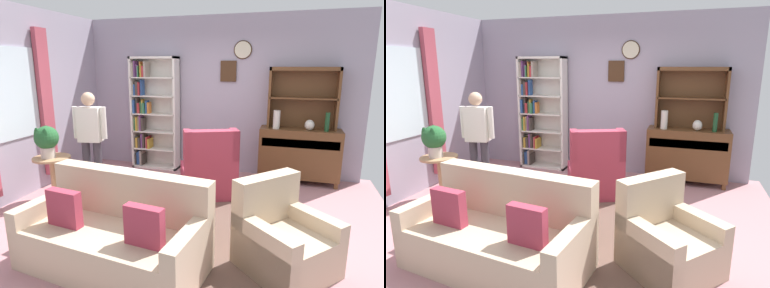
{
  "view_description": "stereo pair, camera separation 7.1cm",
  "coord_description": "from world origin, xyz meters",
  "views": [
    {
      "loc": [
        1.3,
        -3.73,
        1.94
      ],
      "look_at": [
        0.1,
        0.2,
        0.95
      ],
      "focal_mm": 30.5,
      "sensor_mm": 36.0,
      "label": 1
    },
    {
      "loc": [
        1.37,
        -3.7,
        1.94
      ],
      "look_at": [
        0.1,
        0.2,
        0.95
      ],
      "focal_mm": 30.5,
      "sensor_mm": 36.0,
      "label": 2
    }
  ],
  "objects": [
    {
      "name": "plant_stand",
      "position": [
        -1.93,
        -0.02,
        0.41
      ],
      "size": [
        0.52,
        0.52,
        0.67
      ],
      "color": "#A87F56",
      "rests_on": "ground_plane"
    },
    {
      "name": "wall_back",
      "position": [
        0.0,
        2.13,
        1.41
      ],
      "size": [
        5.0,
        0.09,
        2.8
      ],
      "color": "#A399AD",
      "rests_on": "ground_plane"
    },
    {
      "name": "vase_round",
      "position": [
        1.6,
        1.79,
        1.01
      ],
      "size": [
        0.15,
        0.15,
        0.17
      ],
      "primitive_type": "ellipsoid",
      "color": "beige",
      "rests_on": "sideboard"
    },
    {
      "name": "sideboard",
      "position": [
        1.47,
        1.86,
        0.51
      ],
      "size": [
        1.3,
        0.45,
        0.92
      ],
      "color": "brown",
      "rests_on": "ground_plane"
    },
    {
      "name": "book_stack",
      "position": [
        -0.03,
        -0.5,
        0.46
      ],
      "size": [
        0.22,
        0.15,
        0.08
      ],
      "color": "#3F3833",
      "rests_on": "coffee_table"
    },
    {
      "name": "potted_plant_small",
      "position": [
        -1.54,
        0.17,
        0.2
      ],
      "size": [
        0.25,
        0.25,
        0.35
      ],
      "color": "gray",
      "rests_on": "ground_plane"
    },
    {
      "name": "vase_tall",
      "position": [
        1.08,
        1.78,
        1.07
      ],
      "size": [
        0.11,
        0.11,
        0.3
      ],
      "primitive_type": "cylinder",
      "color": "beige",
      "rests_on": "sideboard"
    },
    {
      "name": "bottle_wine",
      "position": [
        1.86,
        1.77,
        1.07
      ],
      "size": [
        0.07,
        0.07,
        0.3
      ],
      "primitive_type": "cylinder",
      "color": "#194223",
      "rests_on": "sideboard"
    },
    {
      "name": "potted_plant_large",
      "position": [
        -1.95,
        -0.06,
        0.93
      ],
      "size": [
        0.33,
        0.33,
        0.46
      ],
      "color": "beige",
      "rests_on": "plant_stand"
    },
    {
      "name": "area_rug",
      "position": [
        0.2,
        -0.3,
        0.0
      ],
      "size": [
        2.79,
        2.04,
        0.01
      ],
      "primitive_type": "cube",
      "color": "brown",
      "rests_on": "ground_plane"
    },
    {
      "name": "coffee_table",
      "position": [
        -0.05,
        -0.42,
        0.35
      ],
      "size": [
        0.8,
        0.5,
        0.42
      ],
      "color": "brown",
      "rests_on": "ground_plane"
    },
    {
      "name": "wall_left",
      "position": [
        -2.52,
        -0.0,
        1.4
      ],
      "size": [
        0.16,
        4.2,
        2.8
      ],
      "color": "#A399AD",
      "rests_on": "ground_plane"
    },
    {
      "name": "ground_plane",
      "position": [
        0.0,
        0.0,
        -0.01
      ],
      "size": [
        5.4,
        4.6,
        0.02
      ],
      "primitive_type": "cube",
      "color": "#B27A7F"
    },
    {
      "name": "sideboard_hutch",
      "position": [
        1.47,
        1.97,
        1.56
      ],
      "size": [
        1.1,
        0.26,
        1.0
      ],
      "color": "brown",
      "rests_on": "sideboard"
    },
    {
      "name": "armchair_floral",
      "position": [
        1.31,
        -0.75,
        0.29
      ],
      "size": [
        1.08,
        1.08,
        0.88
      ],
      "color": "#C6AD8E",
      "rests_on": "ground_plane"
    },
    {
      "name": "wingback_chair",
      "position": [
        0.17,
        0.85,
        0.38
      ],
      "size": [
        1.03,
        1.05,
        1.05
      ],
      "color": "#A33347",
      "rests_on": "ground_plane"
    },
    {
      "name": "person_reading",
      "position": [
        -1.58,
        0.44,
        0.91
      ],
      "size": [
        0.53,
        0.26,
        1.56
      ],
      "color": "#38333D",
      "rests_on": "ground_plane"
    },
    {
      "name": "couch_floral",
      "position": [
        -0.26,
        -1.18,
        0.31
      ],
      "size": [
        1.89,
        1.06,
        0.9
      ],
      "color": "#C6AD8E",
      "rests_on": "ground_plane"
    },
    {
      "name": "bookshelf",
      "position": [
        -1.25,
        1.94,
        1.05
      ],
      "size": [
        0.9,
        0.3,
        2.1
      ],
      "color": "silver",
      "rests_on": "ground_plane"
    }
  ]
}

